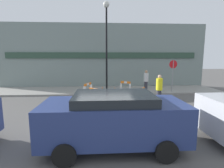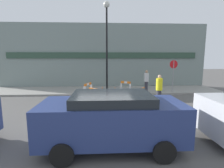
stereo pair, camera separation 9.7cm
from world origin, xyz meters
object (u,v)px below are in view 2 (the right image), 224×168
Objects in this scene: stop_sign at (173,71)px; person_worker at (159,89)px; parked_car_1 at (112,117)px; person_pedestrian at (146,80)px; streetlamp_post at (107,36)px.

stop_sign is 1.38× the size of person_worker.
person_pedestrian is at bearing 68.95° from parked_car_1.
person_pedestrian reaches higher than parked_car_1.
stop_sign is at bearing -154.30° from person_pedestrian.
streetlamp_post is 5.45m from stop_sign.
parked_car_1 is at bearing 95.78° from person_pedestrian.
parked_car_1 is (-2.95, -7.67, -0.05)m from person_pedestrian.
person_worker is (2.89, -2.93, -3.20)m from streetlamp_post.
person_worker is at bearing 52.00° from stop_sign.
streetlamp_post is 3.75× the size of person_worker.
parked_car_1 is at bearing -90.34° from streetlamp_post.
streetlamp_post is at bearing -3.76° from stop_sign.
person_worker is 2.98m from person_pedestrian.
stop_sign reaches higher than person_worker.
streetlamp_post is at bearing 27.88° from person_pedestrian.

